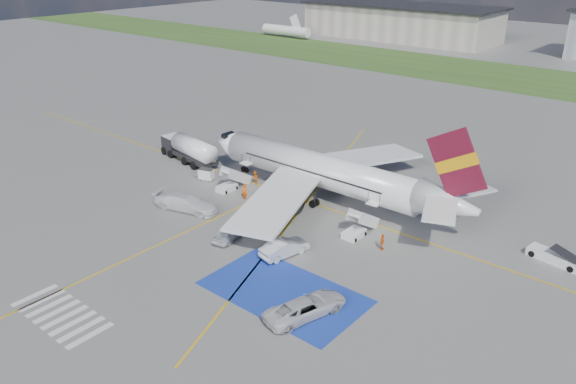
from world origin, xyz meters
name	(u,v)px	position (x,y,z in m)	size (l,w,h in m)	color
ground	(234,239)	(0.00, 0.00, 0.00)	(400.00, 400.00, 0.00)	#60605E
grass_strip	(539,81)	(0.00, 95.00, 0.01)	(400.00, 30.00, 0.01)	#2D4C1E
taxiway_line_main	(307,201)	(0.00, 12.00, 0.01)	(120.00, 0.20, 0.01)	gold
taxiway_line_cross	(121,262)	(-5.00, -10.00, 0.01)	(0.20, 60.00, 0.01)	gold
taxiway_line_diag	(307,201)	(0.00, 12.00, 0.01)	(0.20, 60.00, 0.01)	gold
staging_box	(284,292)	(10.00, -4.00, 0.01)	(14.00, 8.00, 0.01)	#1A359C
crosswalk	(61,314)	(-1.80, -18.00, 0.01)	(9.00, 4.00, 0.01)	silver
terminal_west	(400,22)	(-55.00, 130.00, 5.00)	(60.00, 22.00, 10.00)	gray
airliner	(329,173)	(1.51, 14.00, 3.39)	(36.81, 32.95, 11.92)	white
airstairs_fwd	(229,185)	(-9.50, 8.70, 0.62)	(1.90, 5.20, 3.60)	white
airstairs_aft	(356,230)	(9.00, 8.70, 0.62)	(1.90, 5.20, 3.60)	white
fuel_tanker	(189,151)	(-20.66, 12.07, 1.51)	(10.80, 4.44, 3.58)	black
gpu_cart	(206,175)	(-13.91, 8.99, 0.69)	(2.08, 1.64, 1.52)	white
belt_loader	(555,258)	(26.29, 16.29, 0.40)	(5.47, 2.66, 1.59)	white
car_silver_a	(229,232)	(-0.46, -0.23, 0.77)	(1.81, 4.51, 1.54)	silver
car_silver_b	(284,248)	(5.97, 0.84, 0.83)	(1.76, 5.04, 1.66)	#B7B9BE
van_white_a	(306,305)	(13.46, -5.36, 1.03)	(2.52, 5.47, 2.05)	silver
van_white_b	(186,201)	(-9.02, 1.47, 1.17)	(2.42, 5.95, 2.33)	silver
crew_fwd	(245,192)	(-5.94, 7.73, 0.96)	(0.70, 0.46, 1.92)	#FF5E0D
crew_nose	(255,178)	(-8.17, 11.90, 0.85)	(0.83, 0.65, 1.71)	orange
crew_aft	(382,242)	(12.56, 7.85, 0.83)	(0.97, 0.41, 1.66)	#FF5D0D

